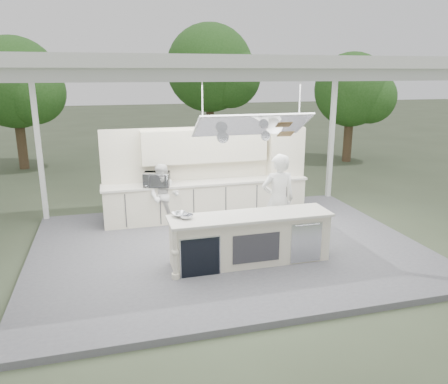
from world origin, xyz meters
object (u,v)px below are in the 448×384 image
object	(u,v)px
back_counter	(207,199)
sous_chef	(164,196)
head_chef	(278,200)
demo_island	(249,239)

from	to	relation	value
back_counter	sous_chef	bearing A→B (deg)	-162.54
head_chef	sous_chef	world-z (taller)	head_chef
back_counter	head_chef	bearing A→B (deg)	-63.78
sous_chef	head_chef	bearing A→B (deg)	-20.24
back_counter	head_chef	world-z (taller)	head_chef
head_chef	back_counter	bearing A→B (deg)	-60.81
head_chef	sous_chef	size ratio (longest dim) A/B	1.30
demo_island	sous_chef	xyz separation A→B (m)	(-1.29, 2.46, 0.27)
demo_island	sous_chef	distance (m)	2.79
demo_island	head_chef	xyz separation A→B (m)	(0.86, 0.71, 0.50)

